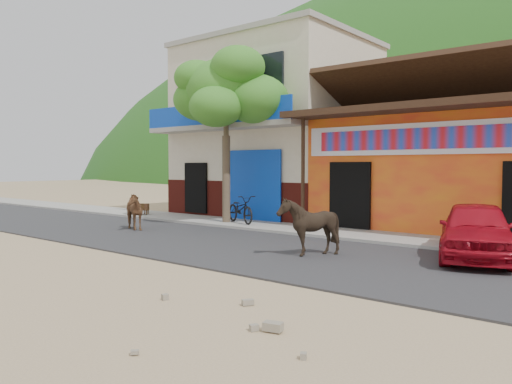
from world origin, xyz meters
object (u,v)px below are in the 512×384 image
red_car (476,230)px  scooter (241,209)px  cow_dark (309,226)px  cafe_chair_left (142,205)px  cafe_chair_right (143,204)px  cow_tan (131,211)px  tree (226,136)px

red_car → scooter: 8.16m
cow_dark → cafe_chair_left: cow_dark is taller
cafe_chair_right → cow_tan: bearing=-80.3°
scooter → cafe_chair_right: bearing=115.9°
cow_dark → scooter: 6.06m
cow_tan → cow_dark: size_ratio=1.04×
cafe_chair_left → cafe_chair_right: cafe_chair_right is taller
cafe_chair_right → cow_dark: bearing=-54.5°
cow_tan → cafe_chair_left: 4.10m
tree → cafe_chair_left: 5.12m
tree → scooter: size_ratio=3.31×
red_car → cafe_chair_left: bearing=158.0°
cow_dark → cow_tan: bearing=-109.9°
cow_tan → scooter: (2.00, 3.06, -0.03)m
red_car → cafe_chair_right: (-13.05, 1.17, -0.14)m
scooter → red_car: bearing=-76.2°
scooter → cafe_chair_right: scooter is taller
scooter → cafe_chair_left: scooter is taller
cow_tan → red_car: 10.18m
red_car → scooter: bearing=153.1°
cow_tan → red_car: bearing=-61.6°
red_car → cafe_chair_right: bearing=157.7°
cow_tan → scooter: size_ratio=0.77×
cow_dark → scooter: bearing=-141.3°
cow_tan → red_car: red_car is taller
cafe_chair_left → tree: bearing=23.9°
tree → cow_dark: bearing=-30.8°
cow_dark → cafe_chair_right: size_ratio=1.64×
cafe_chair_left → cow_dark: bearing=3.7°
tree → cafe_chair_left: bearing=-177.2°
tree → cow_tan: tree is taller
cafe_chair_left → red_car: bearing=16.3°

